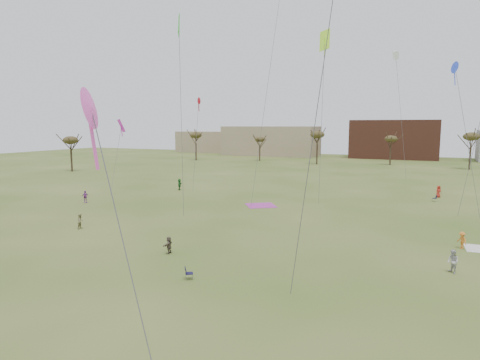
% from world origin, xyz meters
% --- Properties ---
extents(ground, '(260.00, 260.00, 0.00)m').
position_xyz_m(ground, '(0.00, 0.00, 0.00)').
color(ground, '#355319').
rests_on(ground, ground).
extents(spectator_fore_b, '(0.67, 0.80, 1.51)m').
position_xyz_m(spectator_fore_b, '(-16.35, 9.37, 0.75)').
color(spectator_fore_b, '#928C5D').
rests_on(spectator_fore_b, ground).
extents(spectator_fore_c, '(0.51, 1.32, 1.39)m').
position_xyz_m(spectator_fore_c, '(-3.67, 6.19, 0.70)').
color(spectator_fore_c, brown).
rests_on(spectator_fore_c, ground).
extents(flyer_mid_b, '(1.01, 1.06, 1.45)m').
position_xyz_m(flyer_mid_b, '(17.97, 17.48, 0.72)').
color(flyer_mid_b, orange).
rests_on(flyer_mid_b, ground).
extents(spectator_mid_d, '(0.68, 1.04, 1.64)m').
position_xyz_m(spectator_mid_d, '(-26.51, 20.24, 0.82)').
color(spectator_mid_d, purple).
rests_on(spectator_mid_d, ground).
extents(spectator_mid_e, '(0.99, 1.03, 1.67)m').
position_xyz_m(spectator_mid_e, '(16.98, 10.59, 0.84)').
color(spectator_mid_e, '#B9B9B9').
rests_on(spectator_mid_e, ground).
extents(flyer_far_a, '(1.09, 1.73, 1.79)m').
position_xyz_m(flyer_far_a, '(-21.16, 35.05, 0.89)').
color(flyer_far_a, '#216526').
rests_on(flyer_far_a, ground).
extents(flyer_far_b, '(1.01, 0.94, 1.73)m').
position_xyz_m(flyer_far_b, '(16.65, 44.42, 0.86)').
color(flyer_far_b, red).
rests_on(flyer_far_b, ground).
extents(blanket_plum, '(5.01, 5.01, 0.03)m').
position_xyz_m(blanket_plum, '(-4.39, 28.15, 0.00)').
color(blanket_plum, '#B1369E').
rests_on(blanket_plum, ground).
extents(camp_chair_center, '(0.73, 0.72, 0.87)m').
position_xyz_m(camp_chair_center, '(0.79, 1.95, 0.26)').
color(camp_chair_center, '#161233').
rests_on(camp_chair_center, ground).
extents(camp_chair_right, '(0.65, 0.61, 0.87)m').
position_xyz_m(camp_chair_right, '(16.12, 40.72, 0.26)').
color(camp_chair_right, '#121732').
rests_on(camp_chair_right, ground).
extents(kites_aloft, '(49.23, 73.33, 27.81)m').
position_xyz_m(kites_aloft, '(1.87, 30.36, 21.82)').
color(kites_aloft, red).
rests_on(kites_aloft, ground).
extents(tree_line, '(117.44, 49.32, 8.91)m').
position_xyz_m(tree_line, '(-2.85, 79.12, 7.09)').
color(tree_line, '#3A2B1E').
rests_on(tree_line, ground).
extents(building_tan, '(32.00, 14.00, 10.00)m').
position_xyz_m(building_tan, '(-35.00, 115.00, 5.00)').
color(building_tan, '#937F60').
rests_on(building_tan, ground).
extents(building_brick, '(26.00, 16.00, 12.00)m').
position_xyz_m(building_brick, '(5.00, 120.00, 6.00)').
color(building_brick, brown).
rests_on(building_brick, ground).
extents(building_tan_west, '(20.00, 12.00, 8.00)m').
position_xyz_m(building_tan_west, '(-65.00, 122.00, 4.00)').
color(building_tan_west, '#937F60').
rests_on(building_tan_west, ground).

